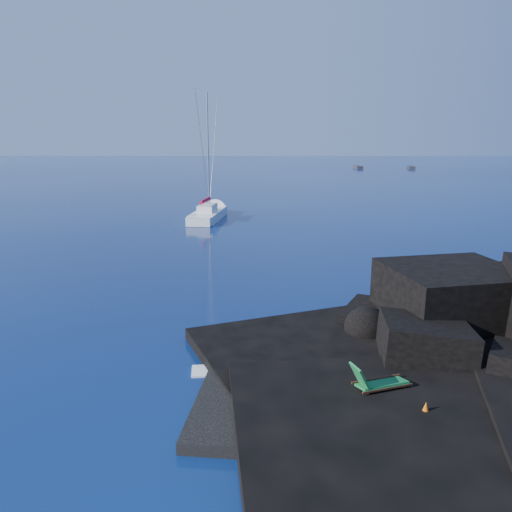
{
  "coord_description": "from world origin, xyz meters",
  "views": [
    {
      "loc": [
        2.08,
        -13.47,
        8.13
      ],
      "look_at": [
        2.01,
        11.95,
        2.0
      ],
      "focal_mm": 35.0,
      "sensor_mm": 36.0,
      "label": 1
    }
  ],
  "objects_px": {
    "sailboat": "(209,219)",
    "sunbather": "(408,418)",
    "distant_boat_b": "(411,169)",
    "marker_cone": "(425,411)",
    "deck_chair": "(382,377)",
    "distant_boat_a": "(358,168)"
  },
  "relations": [
    {
      "from": "deck_chair",
      "to": "distant_boat_a",
      "type": "relative_size",
      "value": 0.37
    },
    {
      "from": "distant_boat_a",
      "to": "distant_boat_b",
      "type": "bearing_deg",
      "value": -8.26
    },
    {
      "from": "sailboat",
      "to": "distant_boat_b",
      "type": "relative_size",
      "value": 2.64
    },
    {
      "from": "sailboat",
      "to": "deck_chair",
      "type": "height_order",
      "value": "sailboat"
    },
    {
      "from": "sunbather",
      "to": "sailboat",
      "type": "bearing_deg",
      "value": 106.69
    },
    {
      "from": "marker_cone",
      "to": "sunbather",
      "type": "bearing_deg",
      "value": -158.63
    },
    {
      "from": "deck_chair",
      "to": "marker_cone",
      "type": "xyz_separation_m",
      "value": [
        0.9,
        -1.37,
        -0.34
      ]
    },
    {
      "from": "sunbather",
      "to": "distant_boat_a",
      "type": "relative_size",
      "value": 0.33
    },
    {
      "from": "deck_chair",
      "to": "marker_cone",
      "type": "distance_m",
      "value": 1.68
    },
    {
      "from": "distant_boat_b",
      "to": "sailboat",
      "type": "bearing_deg",
      "value": -111.07
    },
    {
      "from": "marker_cone",
      "to": "distant_boat_b",
      "type": "height_order",
      "value": "marker_cone"
    },
    {
      "from": "marker_cone",
      "to": "distant_boat_b",
      "type": "relative_size",
      "value": 0.12
    },
    {
      "from": "sailboat",
      "to": "deck_chair",
      "type": "relative_size",
      "value": 6.9
    },
    {
      "from": "sunbather",
      "to": "deck_chair",
      "type": "bearing_deg",
      "value": 105.65
    },
    {
      "from": "sailboat",
      "to": "sunbather",
      "type": "height_order",
      "value": "sailboat"
    },
    {
      "from": "sailboat",
      "to": "deck_chair",
      "type": "xyz_separation_m",
      "value": [
        8.74,
        -35.57,
        0.96
      ]
    },
    {
      "from": "sailboat",
      "to": "sunbather",
      "type": "bearing_deg",
      "value": -69.42
    },
    {
      "from": "sailboat",
      "to": "distant_boat_b",
      "type": "bearing_deg",
      "value": 67.81
    },
    {
      "from": "sailboat",
      "to": "distant_boat_a",
      "type": "bearing_deg",
      "value": 75.93
    },
    {
      "from": "sunbather",
      "to": "marker_cone",
      "type": "relative_size",
      "value": 3.0
    },
    {
      "from": "distant_boat_b",
      "to": "marker_cone",
      "type": "bearing_deg",
      "value": -98.56
    },
    {
      "from": "sunbather",
      "to": "marker_cone",
      "type": "distance_m",
      "value": 0.59
    }
  ]
}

